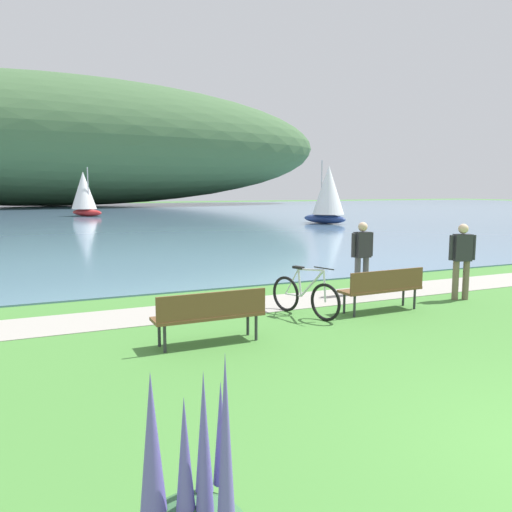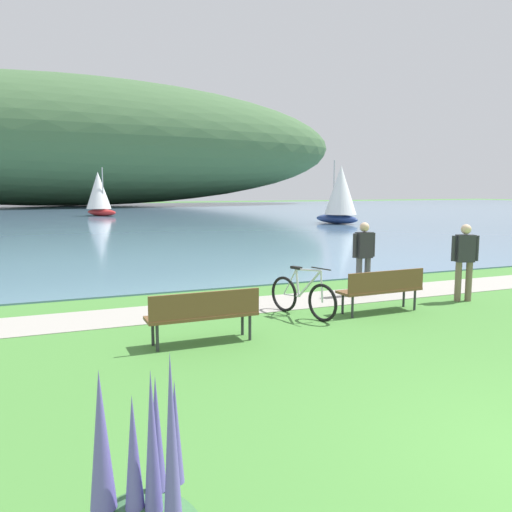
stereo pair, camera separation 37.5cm
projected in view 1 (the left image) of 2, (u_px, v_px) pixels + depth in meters
The scene contains 10 objects.
bay_water at pixel (83, 215), 49.20m from camera, with size 180.00×80.00×0.04m, color #5B7F9E.
distant_hillside at pixel (49, 141), 73.71m from camera, with size 84.96×28.00×18.58m, color #42663D.
shoreline_path at pixel (277, 303), 11.22m from camera, with size 60.00×1.50×0.01m, color #A39E93.
park_bench_near_camera at pixel (383, 287), 10.34m from camera, with size 1.82×0.55×0.88m.
park_bench_further_along at pixel (210, 313), 8.16m from camera, with size 1.81×0.50×0.88m.
bicycle_leaning_near_bench at pixel (305, 296), 10.03m from camera, with size 0.60×1.70×1.01m.
person_at_shoreline at pixel (362, 253), 12.03m from camera, with size 0.61×0.23×1.71m.
person_on_the_grass at pixel (462, 257), 11.45m from camera, with size 0.58×0.33×1.71m.
sailboat_mid_bay at pixel (328, 194), 36.19m from camera, with size 2.81×3.94×4.46m.
sailboat_toward_hillside at pixel (84, 193), 46.40m from camera, with size 3.18×3.70×4.38m.
Camera 1 is at (-4.89, -2.67, 2.47)m, focal length 36.05 mm.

